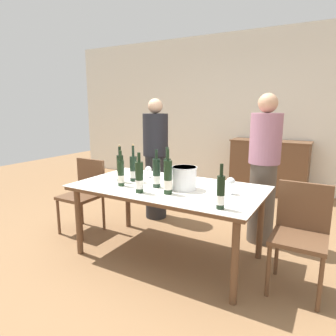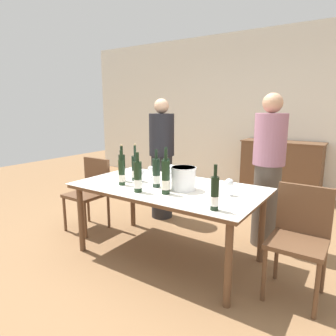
% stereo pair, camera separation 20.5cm
% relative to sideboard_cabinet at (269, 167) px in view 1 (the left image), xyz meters
% --- Properties ---
extents(ground_plane, '(12.00, 12.00, 0.00)m').
position_rel_sideboard_cabinet_xyz_m(ground_plane, '(-0.40, -2.81, -0.47)').
color(ground_plane, olive).
extents(back_wall, '(8.00, 0.10, 2.80)m').
position_rel_sideboard_cabinet_xyz_m(back_wall, '(-0.40, 0.29, 0.93)').
color(back_wall, silver).
rests_on(back_wall, ground_plane).
extents(sideboard_cabinet, '(1.30, 0.46, 0.93)m').
position_rel_sideboard_cabinet_xyz_m(sideboard_cabinet, '(0.00, 0.00, 0.00)').
color(sideboard_cabinet, brown).
rests_on(sideboard_cabinet, ground_plane).
extents(dining_table, '(1.82, 1.01, 0.73)m').
position_rel_sideboard_cabinet_xyz_m(dining_table, '(-0.40, -2.81, 0.20)').
color(dining_table, brown).
rests_on(dining_table, ground_plane).
extents(ice_bucket, '(0.24, 0.24, 0.21)m').
position_rel_sideboard_cabinet_xyz_m(ice_bucket, '(-0.21, -2.84, 0.38)').
color(ice_bucket, white).
rests_on(ice_bucket, dining_table).
extents(wine_bottle_0, '(0.06, 0.06, 0.35)m').
position_rel_sideboard_cabinet_xyz_m(wine_bottle_0, '(0.27, -3.18, 0.39)').
color(wine_bottle_0, black).
rests_on(wine_bottle_0, dining_table).
extents(wine_bottle_1, '(0.07, 0.07, 0.40)m').
position_rel_sideboard_cabinet_xyz_m(wine_bottle_1, '(-0.33, -2.94, 0.41)').
color(wine_bottle_1, '#1E3323').
rests_on(wine_bottle_1, dining_table).
extents(wine_bottle_2, '(0.06, 0.06, 0.35)m').
position_rel_sideboard_cabinet_xyz_m(wine_bottle_2, '(-0.80, -3.03, 0.39)').
color(wine_bottle_2, black).
rests_on(wine_bottle_2, dining_table).
extents(wine_bottle_3, '(0.07, 0.07, 0.36)m').
position_rel_sideboard_cabinet_xyz_m(wine_bottle_3, '(-0.51, -3.13, 0.40)').
color(wine_bottle_3, black).
rests_on(wine_bottle_3, dining_table).
extents(wine_bottle_4, '(0.08, 0.08, 0.36)m').
position_rel_sideboard_cabinet_xyz_m(wine_bottle_4, '(-0.47, -2.90, 0.40)').
color(wine_bottle_4, '#1E3323').
rests_on(wine_bottle_4, dining_table).
extents(wine_bottle_5, '(0.08, 0.08, 0.40)m').
position_rel_sideboard_cabinet_xyz_m(wine_bottle_5, '(-0.27, -3.04, 0.41)').
color(wine_bottle_5, black).
rests_on(wine_bottle_5, dining_table).
extents(wine_bottle_6, '(0.07, 0.07, 0.38)m').
position_rel_sideboard_cabinet_xyz_m(wine_bottle_6, '(-0.90, -2.91, 0.40)').
color(wine_bottle_6, black).
rests_on(wine_bottle_6, dining_table).
extents(wine_bottle_7, '(0.08, 0.08, 0.39)m').
position_rel_sideboard_cabinet_xyz_m(wine_bottle_7, '(-0.81, -2.81, 0.39)').
color(wine_bottle_7, '#1E3323').
rests_on(wine_bottle_7, dining_table).
extents(wine_glass_0, '(0.07, 0.07, 0.13)m').
position_rel_sideboard_cabinet_xyz_m(wine_glass_0, '(-0.76, -2.61, 0.36)').
color(wine_glass_0, white).
rests_on(wine_glass_0, dining_table).
extents(wine_glass_1, '(0.08, 0.08, 0.15)m').
position_rel_sideboard_cabinet_xyz_m(wine_glass_1, '(0.22, -2.77, 0.38)').
color(wine_glass_1, white).
rests_on(wine_glass_1, dining_table).
extents(wine_glass_2, '(0.08, 0.08, 0.15)m').
position_rel_sideboard_cabinet_xyz_m(wine_glass_2, '(-0.45, -2.70, 0.38)').
color(wine_glass_2, white).
rests_on(wine_glass_2, dining_table).
extents(wine_glass_3, '(0.09, 0.09, 0.14)m').
position_rel_sideboard_cabinet_xyz_m(wine_glass_3, '(-0.71, -2.84, 0.36)').
color(wine_glass_3, white).
rests_on(wine_glass_3, dining_table).
extents(wine_glass_4, '(0.09, 0.09, 0.15)m').
position_rel_sideboard_cabinet_xyz_m(wine_glass_4, '(-0.55, -2.52, 0.37)').
color(wine_glass_4, white).
rests_on(wine_glass_4, dining_table).
extents(chair_left_end, '(0.42, 0.42, 0.87)m').
position_rel_sideboard_cabinet_xyz_m(chair_left_end, '(-1.60, -2.73, 0.04)').
color(chair_left_end, brown).
rests_on(chair_left_end, ground_plane).
extents(chair_right_end, '(0.42, 0.42, 0.88)m').
position_rel_sideboard_cabinet_xyz_m(chair_right_end, '(0.81, -2.73, 0.05)').
color(chair_right_end, brown).
rests_on(chair_right_end, ground_plane).
extents(person_host, '(0.33, 0.33, 1.60)m').
position_rel_sideboard_cabinet_xyz_m(person_host, '(-1.09, -1.94, 0.33)').
color(person_host, '#262628').
rests_on(person_host, ground_plane).
extents(person_guest_left, '(0.33, 0.33, 1.63)m').
position_rel_sideboard_cabinet_xyz_m(person_guest_left, '(0.33, -1.99, 0.35)').
color(person_guest_left, '#51473D').
rests_on(person_guest_left, ground_plane).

